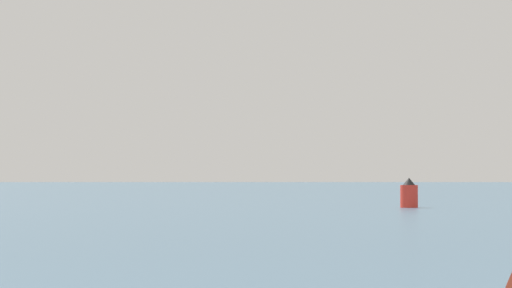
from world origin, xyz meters
name	(u,v)px	position (x,y,z in m)	size (l,w,h in m)	color
channel_buoy	(409,194)	(8.22, 59.97, 0.92)	(1.21, 1.21, 2.05)	red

